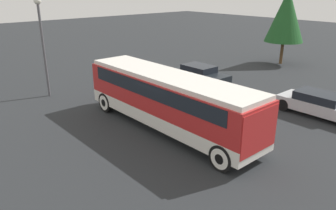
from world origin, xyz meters
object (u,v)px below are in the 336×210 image
object	(u,v)px
tour_bus	(169,97)
parked_car_near	(200,74)
parked_car_mid	(321,104)
lamp_post	(42,34)

from	to	relation	value
tour_bus	parked_car_near	size ratio (longest dim) A/B	2.32
parked_car_mid	tour_bus	bearing A→B (deg)	-118.87
tour_bus	lamp_post	xyz separation A→B (m)	(-9.45, -2.45, 2.33)
parked_car_near	lamp_post	xyz separation A→B (m)	(-4.34, -10.11, 3.45)
tour_bus	parked_car_near	world-z (taller)	tour_bus
tour_bus	parked_car_mid	xyz separation A→B (m)	(4.25, 7.70, -1.09)
tour_bus	parked_car_near	xyz separation A→B (m)	(-5.11, 7.66, -1.12)
tour_bus	lamp_post	bearing A→B (deg)	-165.49
parked_car_near	lamp_post	bearing A→B (deg)	-113.23
parked_car_near	parked_car_mid	world-z (taller)	parked_car_mid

